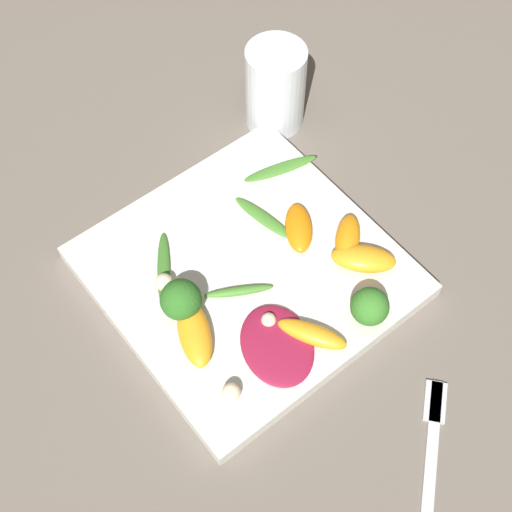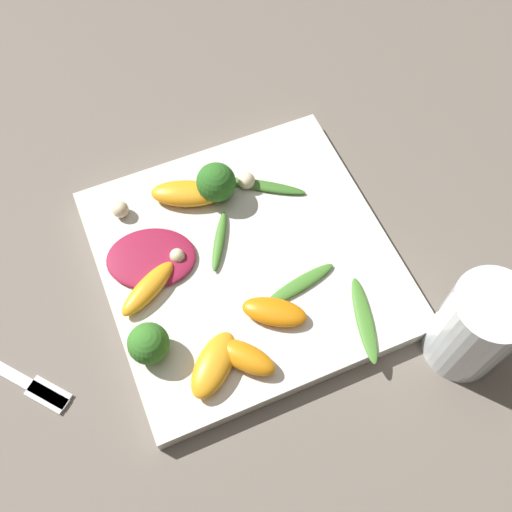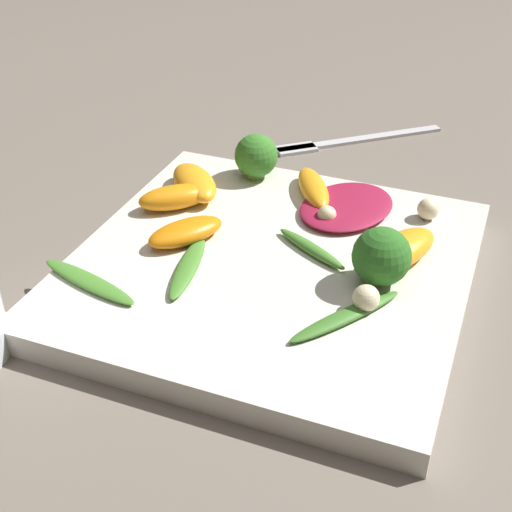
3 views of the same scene
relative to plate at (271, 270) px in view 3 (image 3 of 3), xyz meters
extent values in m
plane|color=#6B6056|center=(0.00, 0.00, -0.01)|extent=(2.40, 2.40, 0.00)
cube|color=silver|center=(0.00, 0.00, 0.00)|extent=(0.29, 0.29, 0.02)
cube|color=silver|center=(-0.27, 0.00, -0.01)|extent=(0.13, 0.15, 0.01)
cube|color=silver|center=(-0.23, -0.06, -0.01)|extent=(0.04, 0.05, 0.01)
ellipsoid|color=maroon|center=(-0.09, 0.03, 0.01)|extent=(0.11, 0.10, 0.01)
ellipsoid|color=orange|center=(0.00, -0.07, 0.02)|extent=(0.07, 0.06, 0.02)
ellipsoid|color=orange|center=(-0.03, 0.09, 0.02)|extent=(0.08, 0.06, 0.02)
ellipsoid|color=orange|center=(-0.10, 0.00, 0.02)|extent=(0.07, 0.06, 0.02)
ellipsoid|color=orange|center=(-0.07, -0.10, 0.02)|extent=(0.07, 0.07, 0.02)
ellipsoid|color=orange|center=(-0.04, -0.10, 0.02)|extent=(0.06, 0.06, 0.02)
cylinder|color=#84AD5B|center=(-0.12, -0.06, 0.01)|extent=(0.02, 0.02, 0.01)
sphere|color=#387A28|center=(-0.12, -0.06, 0.03)|extent=(0.04, 0.04, 0.04)
cylinder|color=#84AD5B|center=(0.00, 0.08, 0.02)|extent=(0.01, 0.01, 0.01)
sphere|color=#2D6B23|center=(0.00, 0.08, 0.03)|extent=(0.04, 0.04, 0.04)
ellipsoid|color=#47842D|center=(0.08, -0.11, 0.01)|extent=(0.04, 0.09, 0.01)
ellipsoid|color=#47842D|center=(-0.02, 0.03, 0.01)|extent=(0.04, 0.07, 0.01)
ellipsoid|color=#3D7528|center=(0.05, 0.07, 0.01)|extent=(0.09, 0.06, 0.01)
ellipsoid|color=#47842D|center=(0.04, -0.05, 0.01)|extent=(0.08, 0.03, 0.01)
sphere|color=beige|center=(-0.07, 0.02, 0.02)|extent=(0.02, 0.02, 0.02)
sphere|color=beige|center=(0.03, 0.08, 0.02)|extent=(0.02, 0.02, 0.02)
sphere|color=beige|center=(-0.10, 0.10, 0.02)|extent=(0.02, 0.02, 0.02)
camera|label=1|loc=(-0.31, 0.23, 0.66)|focal=50.00mm
camera|label=2|loc=(-0.10, -0.27, 0.55)|focal=42.00mm
camera|label=3|loc=(0.42, 0.15, 0.31)|focal=50.00mm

